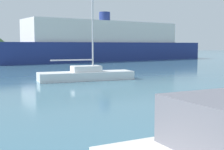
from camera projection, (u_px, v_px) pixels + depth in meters
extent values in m
cube|color=white|center=(86.00, 76.00, 23.50)|extent=(7.16, 1.99, 0.63)
cube|color=white|center=(86.00, 69.00, 23.45)|extent=(2.16, 1.36, 0.44)
cylinder|color=#BCBCC1|center=(93.00, 31.00, 23.37)|extent=(0.12, 0.12, 6.03)
cylinder|color=#BCBCC1|center=(72.00, 60.00, 23.01)|extent=(3.21, 0.14, 0.10)
cube|color=navy|center=(105.00, 51.00, 52.29)|extent=(38.58, 16.15, 3.01)
cube|color=silver|center=(105.00, 32.00, 51.98)|extent=(27.26, 12.36, 3.43)
cylinder|color=navy|center=(105.00, 17.00, 51.73)|extent=(1.82, 1.82, 1.60)
cone|color=#3D6038|center=(92.00, 42.00, 93.95)|extent=(47.89, 47.89, 6.87)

